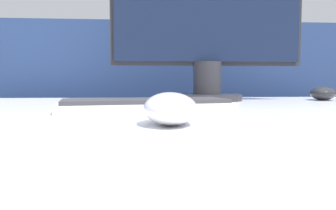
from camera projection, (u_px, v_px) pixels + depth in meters
name	position (u px, v px, depth m)	size (l,w,h in m)	color
partition_panel	(160.00, 148.00, 1.40)	(5.00, 0.03, 1.07)	navy
computer_mouse_near	(170.00, 108.00, 0.46)	(0.08, 0.12, 0.05)	white
keyboard	(145.00, 105.00, 0.69)	(0.38, 0.20, 0.02)	silver
monitor	(208.00, 19.00, 1.03)	(0.61, 0.22, 0.50)	#28282D
computer_mouse_far	(323.00, 93.00, 1.06)	(0.12, 0.13, 0.05)	#232328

